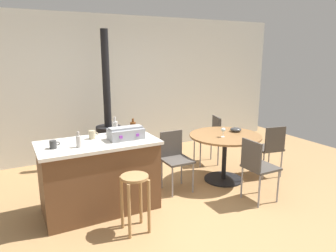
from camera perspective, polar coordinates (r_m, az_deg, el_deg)
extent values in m
plane|color=#A37A4C|center=(4.20, 0.69, -15.25)|extent=(8.80, 8.80, 0.00)
cube|color=beige|center=(6.24, -11.37, 7.02)|extent=(8.00, 0.10, 2.70)
cube|color=brown|center=(4.16, -12.34, -9.15)|extent=(1.41, 0.71, 0.88)
cube|color=beige|center=(4.01, -12.67, -3.06)|extent=(1.47, 0.77, 0.04)
cylinder|color=#A37A4C|center=(3.81, -4.99, -13.01)|extent=(0.04, 0.04, 0.64)
cylinder|color=#A37A4C|center=(3.73, -8.40, -13.67)|extent=(0.04, 0.04, 0.64)
cylinder|color=#A37A4C|center=(3.54, -7.07, -15.24)|extent=(0.04, 0.04, 0.64)
cylinder|color=#A37A4C|center=(3.62, -3.50, -14.49)|extent=(0.04, 0.04, 0.64)
cylinder|color=#A37A4C|center=(3.53, -6.12, -9.24)|extent=(0.31, 0.31, 0.03)
cylinder|color=black|center=(5.19, 10.06, -9.50)|extent=(0.61, 0.61, 0.02)
cylinder|color=black|center=(5.07, 10.22, -5.86)|extent=(0.07, 0.07, 0.72)
cylinder|color=olive|center=(4.96, 10.39, -1.75)|extent=(1.11, 1.11, 0.03)
cube|color=#47423D|center=(5.74, 7.00, -2.31)|extent=(0.48, 0.48, 0.03)
cube|color=#47423D|center=(5.76, 8.82, -0.27)|extent=(0.11, 0.36, 0.40)
cylinder|color=gray|center=(5.72, 9.14, -4.97)|extent=(0.02, 0.02, 0.45)
cylinder|color=gray|center=(6.02, 7.88, -4.00)|extent=(0.02, 0.02, 0.45)
cylinder|color=gray|center=(5.91, 4.80, -4.26)|extent=(0.02, 0.02, 0.45)
cylinder|color=gray|center=(5.60, 5.92, -5.27)|extent=(0.02, 0.02, 0.45)
cube|color=#47423D|center=(4.58, 1.70, -6.30)|extent=(0.40, 0.40, 0.03)
cube|color=#47423D|center=(4.68, 0.59, -3.30)|extent=(0.36, 0.03, 0.40)
cylinder|color=gray|center=(4.89, 2.47, -8.06)|extent=(0.02, 0.02, 0.45)
cylinder|color=gray|center=(4.74, -1.15, -8.75)|extent=(0.02, 0.02, 0.45)
cylinder|color=gray|center=(4.46, 0.81, -10.21)|extent=(0.02, 0.02, 0.45)
cylinder|color=gray|center=(4.62, 4.59, -9.41)|extent=(0.02, 0.02, 0.45)
cube|color=#47423D|center=(4.47, 16.58, -7.22)|extent=(0.40, 0.40, 0.03)
cube|color=#47423D|center=(4.28, 14.93, -5.20)|extent=(0.03, 0.36, 0.40)
cylinder|color=gray|center=(4.57, 13.31, -9.92)|extent=(0.02, 0.02, 0.47)
cylinder|color=gray|center=(4.34, 16.32, -11.37)|extent=(0.02, 0.02, 0.47)
cylinder|color=gray|center=(4.57, 19.43, -10.32)|extent=(0.02, 0.02, 0.47)
cylinder|color=gray|center=(4.78, 16.42, -9.02)|extent=(0.02, 0.02, 0.47)
cube|color=#47423D|center=(5.43, 17.64, -3.85)|extent=(0.47, 0.47, 0.03)
cube|color=#47423D|center=(5.22, 18.97, -2.32)|extent=(0.36, 0.09, 0.40)
cylinder|color=gray|center=(5.28, 16.97, -7.03)|extent=(0.02, 0.02, 0.45)
cylinder|color=gray|center=(5.47, 19.95, -6.54)|extent=(0.02, 0.02, 0.45)
cylinder|color=gray|center=(5.72, 17.92, -5.49)|extent=(0.02, 0.02, 0.45)
cylinder|color=gray|center=(5.54, 15.02, -5.91)|extent=(0.02, 0.02, 0.45)
cylinder|color=black|center=(5.87, -10.55, -6.60)|extent=(0.37, 0.37, 0.06)
cylinder|color=black|center=(5.76, -10.70, -3.24)|extent=(0.44, 0.44, 0.66)
cube|color=#2D2826|center=(5.55, -10.02, -3.82)|extent=(0.20, 0.02, 0.20)
cylinder|color=black|center=(5.54, -11.23, 8.38)|extent=(0.13, 0.13, 1.67)
cube|color=gray|center=(4.04, -7.70, -1.41)|extent=(0.44, 0.24, 0.13)
cube|color=gray|center=(4.03, -7.73, -0.32)|extent=(0.42, 0.15, 0.02)
cube|color=purple|center=(3.89, -8.57, -2.03)|extent=(0.04, 0.01, 0.04)
cube|color=purple|center=(3.97, -5.56, -1.64)|extent=(0.04, 0.01, 0.04)
cylinder|color=#B7B2AD|center=(4.31, -9.64, -0.33)|extent=(0.08, 0.08, 0.17)
cylinder|color=#B7B2AD|center=(4.28, -9.70, 1.20)|extent=(0.03, 0.03, 0.07)
cylinder|color=#603314|center=(4.39, -6.39, -0.18)|extent=(0.08, 0.08, 0.14)
cylinder|color=#603314|center=(4.37, -6.43, 1.03)|extent=(0.03, 0.03, 0.05)
cylinder|color=#B7B2AD|center=(3.80, -15.97, -2.75)|extent=(0.06, 0.06, 0.14)
cylinder|color=#B7B2AD|center=(3.78, -16.06, -1.37)|extent=(0.02, 0.02, 0.05)
cylinder|color=#383838|center=(3.85, -20.23, -3.18)|extent=(0.08, 0.08, 0.10)
torus|color=#383838|center=(3.86, -19.47, -3.02)|extent=(0.05, 0.01, 0.05)
cylinder|color=tan|center=(4.13, -13.67, -1.56)|extent=(0.08, 0.08, 0.11)
torus|color=tan|center=(4.14, -12.95, -1.40)|extent=(0.05, 0.01, 0.05)
cylinder|color=silver|center=(4.82, 9.99, -1.95)|extent=(0.06, 0.06, 0.00)
cylinder|color=silver|center=(4.81, 10.01, -1.47)|extent=(0.01, 0.01, 0.08)
ellipsoid|color=silver|center=(4.80, 10.05, -0.68)|extent=(0.07, 0.07, 0.06)
ellipsoid|color=#383838|center=(5.18, 12.25, -0.62)|extent=(0.18, 0.18, 0.07)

